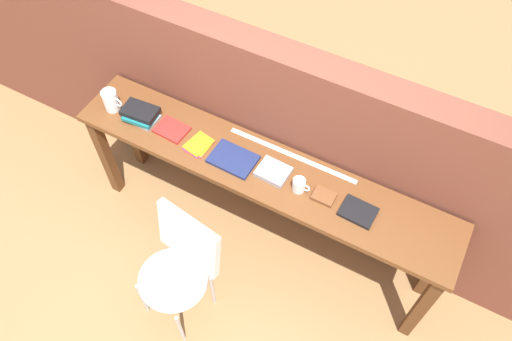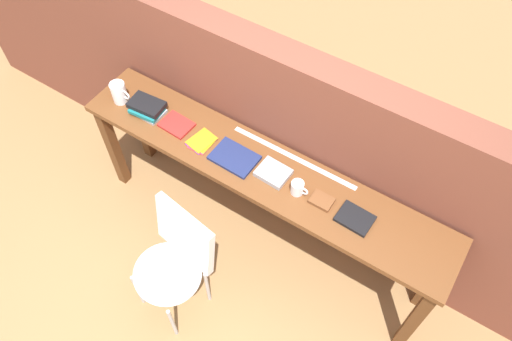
{
  "view_description": "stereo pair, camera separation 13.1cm",
  "coord_description": "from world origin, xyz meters",
  "px_view_note": "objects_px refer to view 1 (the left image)",
  "views": [
    {
      "loc": [
        0.82,
        -1.26,
        3.34
      ],
      "look_at": [
        0.0,
        0.25,
        0.9
      ],
      "focal_mm": 35.0,
      "sensor_mm": 36.0,
      "label": 1
    },
    {
      "loc": [
        0.93,
        -1.2,
        3.34
      ],
      "look_at": [
        0.0,
        0.25,
        0.9
      ],
      "focal_mm": 35.0,
      "sensor_mm": 36.0,
      "label": 2
    }
  ],
  "objects_px": {
    "magazine_cycling": "(172,130)",
    "book_open_centre": "(233,159)",
    "mug": "(299,185)",
    "book_stack_leftmost": "(141,114)",
    "pitcher_white": "(111,100)",
    "chair_white_moulded": "(179,266)",
    "book_repair_rightmost": "(358,212)",
    "leather_journal_brown": "(324,196)",
    "pamphlet_pile_colourful": "(199,145)"
  },
  "relations": [
    {
      "from": "book_stack_leftmost",
      "to": "pamphlet_pile_colourful",
      "type": "relative_size",
      "value": 1.26
    },
    {
      "from": "book_repair_rightmost",
      "to": "magazine_cycling",
      "type": "bearing_deg",
      "value": -177.76
    },
    {
      "from": "book_open_centre",
      "to": "pitcher_white",
      "type": "bearing_deg",
      "value": -178.12
    },
    {
      "from": "magazine_cycling",
      "to": "mug",
      "type": "bearing_deg",
      "value": 1.93
    },
    {
      "from": "chair_white_moulded",
      "to": "magazine_cycling",
      "type": "xyz_separation_m",
      "value": [
        -0.43,
        0.65,
        0.36
      ]
    },
    {
      "from": "pitcher_white",
      "to": "magazine_cycling",
      "type": "bearing_deg",
      "value": 3.31
    },
    {
      "from": "book_stack_leftmost",
      "to": "pamphlet_pile_colourful",
      "type": "distance_m",
      "value": 0.45
    },
    {
      "from": "chair_white_moulded",
      "to": "book_repair_rightmost",
      "type": "height_order",
      "value": "book_repair_rightmost"
    },
    {
      "from": "pitcher_white",
      "to": "book_repair_rightmost",
      "type": "relative_size",
      "value": 0.93
    },
    {
      "from": "book_stack_leftmost",
      "to": "mug",
      "type": "height_order",
      "value": "mug"
    },
    {
      "from": "magazine_cycling",
      "to": "book_open_centre",
      "type": "height_order",
      "value": "book_open_centre"
    },
    {
      "from": "pamphlet_pile_colourful",
      "to": "book_repair_rightmost",
      "type": "relative_size",
      "value": 0.96
    },
    {
      "from": "mug",
      "to": "book_repair_rightmost",
      "type": "bearing_deg",
      "value": 2.72
    },
    {
      "from": "leather_journal_brown",
      "to": "book_stack_leftmost",
      "type": "bearing_deg",
      "value": -179.63
    },
    {
      "from": "pitcher_white",
      "to": "magazine_cycling",
      "type": "xyz_separation_m",
      "value": [
        0.45,
        0.03,
        -0.07
      ]
    },
    {
      "from": "mug",
      "to": "leather_journal_brown",
      "type": "height_order",
      "value": "mug"
    },
    {
      "from": "leather_journal_brown",
      "to": "book_open_centre",
      "type": "bearing_deg",
      "value": -178.4
    },
    {
      "from": "mug",
      "to": "book_stack_leftmost",
      "type": "bearing_deg",
      "value": 179.51
    },
    {
      "from": "pitcher_white",
      "to": "chair_white_moulded",
      "type": "bearing_deg",
      "value": -35.51
    },
    {
      "from": "mug",
      "to": "chair_white_moulded",
      "type": "bearing_deg",
      "value": -127.28
    },
    {
      "from": "magazine_cycling",
      "to": "pamphlet_pile_colourful",
      "type": "height_order",
      "value": "magazine_cycling"
    },
    {
      "from": "pitcher_white",
      "to": "mug",
      "type": "xyz_separation_m",
      "value": [
        1.35,
        0.01,
        -0.03
      ]
    },
    {
      "from": "chair_white_moulded",
      "to": "pamphlet_pile_colourful",
      "type": "distance_m",
      "value": 0.76
    },
    {
      "from": "pitcher_white",
      "to": "leather_journal_brown",
      "type": "xyz_separation_m",
      "value": [
        1.51,
        0.03,
        -0.07
      ]
    },
    {
      "from": "chair_white_moulded",
      "to": "mug",
      "type": "relative_size",
      "value": 8.1
    },
    {
      "from": "magazine_cycling",
      "to": "pitcher_white",
      "type": "bearing_deg",
      "value": -173.55
    },
    {
      "from": "chair_white_moulded",
      "to": "pamphlet_pile_colourful",
      "type": "bearing_deg",
      "value": 108.62
    },
    {
      "from": "book_stack_leftmost",
      "to": "magazine_cycling",
      "type": "bearing_deg",
      "value": 2.37
    },
    {
      "from": "book_stack_leftmost",
      "to": "mug",
      "type": "relative_size",
      "value": 2.18
    },
    {
      "from": "chair_white_moulded",
      "to": "book_open_centre",
      "type": "relative_size",
      "value": 3.2
    },
    {
      "from": "chair_white_moulded",
      "to": "book_stack_leftmost",
      "type": "bearing_deg",
      "value": 135.83
    },
    {
      "from": "magazine_cycling",
      "to": "leather_journal_brown",
      "type": "height_order",
      "value": "leather_journal_brown"
    },
    {
      "from": "mug",
      "to": "book_open_centre",
      "type": "bearing_deg",
      "value": 179.73
    },
    {
      "from": "pamphlet_pile_colourful",
      "to": "mug",
      "type": "bearing_deg",
      "value": 0.11
    },
    {
      "from": "book_open_centre",
      "to": "book_repair_rightmost",
      "type": "xyz_separation_m",
      "value": [
        0.81,
        0.02,
        0.0
      ]
    },
    {
      "from": "book_open_centre",
      "to": "mug",
      "type": "height_order",
      "value": "mug"
    },
    {
      "from": "chair_white_moulded",
      "to": "pitcher_white",
      "type": "distance_m",
      "value": 1.16
    },
    {
      "from": "book_stack_leftmost",
      "to": "book_open_centre",
      "type": "height_order",
      "value": "book_stack_leftmost"
    },
    {
      "from": "pitcher_white",
      "to": "book_stack_leftmost",
      "type": "distance_m",
      "value": 0.22
    },
    {
      "from": "book_stack_leftmost",
      "to": "pamphlet_pile_colourful",
      "type": "height_order",
      "value": "book_stack_leftmost"
    },
    {
      "from": "book_open_centre",
      "to": "book_repair_rightmost",
      "type": "relative_size",
      "value": 1.41
    },
    {
      "from": "pamphlet_pile_colourful",
      "to": "book_open_centre",
      "type": "height_order",
      "value": "book_open_centre"
    },
    {
      "from": "chair_white_moulded",
      "to": "book_stack_leftmost",
      "type": "relative_size",
      "value": 3.72
    },
    {
      "from": "leather_journal_brown",
      "to": "magazine_cycling",
      "type": "bearing_deg",
      "value": 179.94
    },
    {
      "from": "chair_white_moulded",
      "to": "book_open_centre",
      "type": "distance_m",
      "value": 0.73
    },
    {
      "from": "chair_white_moulded",
      "to": "book_stack_leftmost",
      "type": "distance_m",
      "value": 1.0
    },
    {
      "from": "leather_journal_brown",
      "to": "pitcher_white",
      "type": "bearing_deg",
      "value": -179.08
    },
    {
      "from": "pamphlet_pile_colourful",
      "to": "book_stack_leftmost",
      "type": "bearing_deg",
      "value": 178.57
    },
    {
      "from": "mug",
      "to": "leather_journal_brown",
      "type": "bearing_deg",
      "value": 7.3
    },
    {
      "from": "pitcher_white",
      "to": "leather_journal_brown",
      "type": "distance_m",
      "value": 1.51
    }
  ]
}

